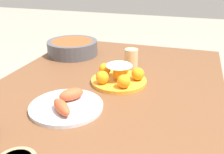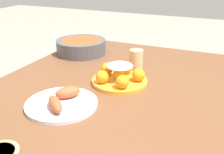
{
  "view_description": "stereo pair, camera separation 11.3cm",
  "coord_description": "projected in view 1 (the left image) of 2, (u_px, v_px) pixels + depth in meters",
  "views": [
    {
      "loc": [
        -0.95,
        -0.34,
        1.23
      ],
      "look_at": [
        0.04,
        -0.02,
        0.78
      ],
      "focal_mm": 42.0,
      "sensor_mm": 36.0,
      "label": 1
    },
    {
      "loc": [
        -0.91,
        -0.44,
        1.23
      ],
      "look_at": [
        0.04,
        -0.02,
        0.78
      ],
      "focal_mm": 42.0,
      "sensor_mm": 36.0,
      "label": 2
    }
  ],
  "objects": [
    {
      "name": "dining_table",
      "position": [
        105.0,
        107.0,
        1.15
      ],
      "size": [
        1.39,
        0.98,
        0.74
      ],
      "color": "brown",
      "rests_on": "ground_plane"
    },
    {
      "name": "cake_plate",
      "position": [
        119.0,
        76.0,
        1.16
      ],
      "size": [
        0.25,
        0.25,
        0.09
      ],
      "color": "gold",
      "rests_on": "dining_table"
    },
    {
      "name": "serving_bowl",
      "position": [
        73.0,
        47.0,
        1.52
      ],
      "size": [
        0.29,
        0.29,
        0.08
      ],
      "color": "#4C4C51",
      "rests_on": "dining_table"
    },
    {
      "name": "cup_near",
      "position": [
        131.0,
        58.0,
        1.34
      ],
      "size": [
        0.07,
        0.07,
        0.09
      ],
      "color": "#DBB27F",
      "rests_on": "dining_table"
    },
    {
      "name": "seafood_platter",
      "position": [
        67.0,
        105.0,
        0.96
      ],
      "size": [
        0.27,
        0.27,
        0.06
      ],
      "color": "silver",
      "rests_on": "dining_table"
    }
  ]
}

